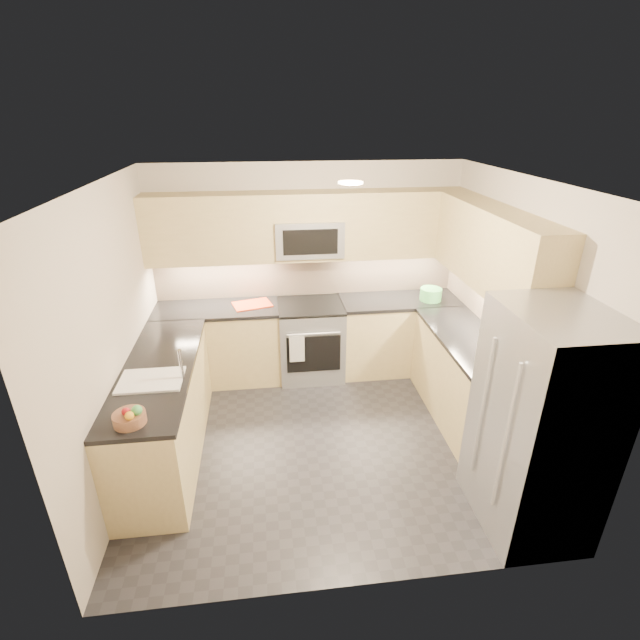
{
  "coord_description": "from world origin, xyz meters",
  "views": [
    {
      "loc": [
        -0.5,
        -3.71,
        3.02
      ],
      "look_at": [
        0.0,
        0.35,
        1.15
      ],
      "focal_mm": 26.0,
      "sensor_mm": 36.0,
      "label": 1
    }
  ],
  "objects_px": {
    "microwave": "(309,237)",
    "utensil_bowl": "(431,294)",
    "fruit_basket": "(130,418)",
    "refrigerator": "(540,425)",
    "cutting_board": "(252,304)",
    "gas_range": "(311,341)"
  },
  "relations": [
    {
      "from": "microwave",
      "to": "utensil_bowl",
      "type": "bearing_deg",
      "value": -7.03
    },
    {
      "from": "refrigerator",
      "to": "fruit_basket",
      "type": "relative_size",
      "value": 7.74
    },
    {
      "from": "microwave",
      "to": "utensil_bowl",
      "type": "xyz_separation_m",
      "value": [
        1.44,
        -0.18,
        -0.69
      ]
    },
    {
      "from": "microwave",
      "to": "utensil_bowl",
      "type": "distance_m",
      "value": 1.6
    },
    {
      "from": "microwave",
      "to": "fruit_basket",
      "type": "height_order",
      "value": "microwave"
    },
    {
      "from": "gas_range",
      "to": "fruit_basket",
      "type": "distance_m",
      "value": 2.65
    },
    {
      "from": "microwave",
      "to": "refrigerator",
      "type": "distance_m",
      "value": 3.04
    },
    {
      "from": "microwave",
      "to": "refrigerator",
      "type": "bearing_deg",
      "value": -60.38
    },
    {
      "from": "gas_range",
      "to": "microwave",
      "type": "distance_m",
      "value": 1.25
    },
    {
      "from": "gas_range",
      "to": "utensil_bowl",
      "type": "relative_size",
      "value": 3.56
    },
    {
      "from": "gas_range",
      "to": "microwave",
      "type": "xyz_separation_m",
      "value": [
        0.0,
        0.12,
        1.24
      ]
    },
    {
      "from": "refrigerator",
      "to": "utensil_bowl",
      "type": "xyz_separation_m",
      "value": [
        -0.01,
        2.37,
        0.11
      ]
    },
    {
      "from": "refrigerator",
      "to": "utensil_bowl",
      "type": "relative_size",
      "value": 7.05
    },
    {
      "from": "refrigerator",
      "to": "cutting_board",
      "type": "relative_size",
      "value": 4.24
    },
    {
      "from": "gas_range",
      "to": "fruit_basket",
      "type": "height_order",
      "value": "fruit_basket"
    },
    {
      "from": "cutting_board",
      "to": "fruit_basket",
      "type": "bearing_deg",
      "value": -111.71
    },
    {
      "from": "microwave",
      "to": "cutting_board",
      "type": "height_order",
      "value": "microwave"
    },
    {
      "from": "refrigerator",
      "to": "microwave",
      "type": "bearing_deg",
      "value": 119.62
    },
    {
      "from": "utensil_bowl",
      "to": "fruit_basket",
      "type": "xyz_separation_m",
      "value": [
        -2.97,
        -2.04,
        -0.03
      ]
    },
    {
      "from": "gas_range",
      "to": "refrigerator",
      "type": "height_order",
      "value": "refrigerator"
    },
    {
      "from": "gas_range",
      "to": "refrigerator",
      "type": "distance_m",
      "value": 2.86
    },
    {
      "from": "fruit_basket",
      "to": "cutting_board",
      "type": "bearing_deg",
      "value": 68.29
    }
  ]
}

